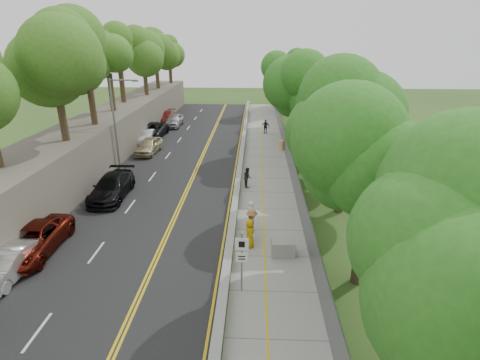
{
  "coord_description": "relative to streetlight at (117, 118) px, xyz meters",
  "views": [
    {
      "loc": [
        1.59,
        -17.62,
        11.38
      ],
      "look_at": [
        0.5,
        8.0,
        1.4
      ],
      "focal_mm": 28.0,
      "sensor_mm": 36.0,
      "label": 1
    }
  ],
  "objects": [
    {
      "name": "painter_2",
      "position": [
        11.47,
        -3.95,
        -3.79
      ],
      "size": [
        0.76,
        0.89,
        1.61
      ],
      "primitive_type": "imported",
      "rotation": [
        0.0,
        0.0,
        1.78
      ],
      "color": "black",
      "rests_on": "sidewalk"
    },
    {
      "name": "car_1",
      "position": [
        -0.14,
        -16.4,
        -3.86
      ],
      "size": [
        1.67,
        4.52,
        1.48
      ],
      "primitive_type": "imported",
      "rotation": [
        0.0,
        0.0,
        -0.02
      ],
      "color": "silver",
      "rests_on": "road"
    },
    {
      "name": "construction_barrel",
      "position": [
        14.76,
        6.43,
        -4.08
      ],
      "size": [
        0.63,
        0.63,
        1.03
      ],
      "primitive_type": "cylinder",
      "color": "orange",
      "rests_on": "sidewalk"
    },
    {
      "name": "rock_embankment",
      "position": [
        -3.04,
        1.0,
        -2.64
      ],
      "size": [
        5.0,
        66.0,
        4.0
      ],
      "primitive_type": "cube",
      "color": "#595147",
      "rests_on": "ground"
    },
    {
      "name": "jersey_barrier",
      "position": [
        10.71,
        1.0,
        -4.34
      ],
      "size": [
        0.42,
        66.0,
        0.6
      ],
      "primitive_type": "cube",
      "color": "#8AC42F",
      "rests_on": "ground"
    },
    {
      "name": "painter_3",
      "position": [
        11.91,
        -12.14,
        -3.64
      ],
      "size": [
        0.8,
        1.28,
        1.91
      ],
      "primitive_type": "imported",
      "rotation": [
        0.0,
        0.0,
        1.49
      ],
      "color": "olive",
      "rests_on": "sidewalk"
    },
    {
      "name": "signpost",
      "position": [
        11.51,
        -17.02,
        -2.68
      ],
      "size": [
        0.62,
        0.09,
        3.1
      ],
      "color": "gray",
      "rests_on": "sidewalk"
    },
    {
      "name": "trees_embankment",
      "position": [
        -2.54,
        1.0,
        5.86
      ],
      "size": [
        6.4,
        66.0,
        13.0
      ],
      "primitive_type": null,
      "color": "#488025",
      "rests_on": "rock_embankment"
    },
    {
      "name": "car_5",
      "position": [
        -0.14,
        8.64,
        -3.89
      ],
      "size": [
        1.82,
        4.4,
        1.41
      ],
      "primitive_type": "imported",
      "rotation": [
        0.0,
        0.0,
        0.08
      ],
      "color": "#B1B5B9",
      "rests_on": "road"
    },
    {
      "name": "car_4",
      "position": [
        1.18,
        4.74,
        -3.82
      ],
      "size": [
        2.2,
        4.73,
        1.57
      ],
      "primitive_type": "imported",
      "rotation": [
        0.0,
        0.0,
        -0.08
      ],
      "color": "#C4B48D",
      "rests_on": "road"
    },
    {
      "name": "car_8",
      "position": [
        1.28,
        16.86,
        -3.8
      ],
      "size": [
        1.89,
        4.69,
        1.6
      ],
      "primitive_type": "imported",
      "rotation": [
        0.0,
        0.0,
        0.0
      ],
      "color": "#B7B7BB",
      "rests_on": "road"
    },
    {
      "name": "trees_fenceside",
      "position": [
        17.46,
        1.0,
        2.36
      ],
      "size": [
        7.0,
        66.0,
        14.0
      ],
      "primitive_type": null,
      "color": "#368325",
      "rests_on": "ground"
    },
    {
      "name": "car_6",
      "position": [
        -0.14,
        11.01,
        -3.78
      ],
      "size": [
        2.9,
        6.01,
        1.65
      ],
      "primitive_type": "imported",
      "rotation": [
        0.0,
        0.0,
        -0.03
      ],
      "color": "black",
      "rests_on": "road"
    },
    {
      "name": "concrete_block",
      "position": [
        13.66,
        -13.72,
        -4.16
      ],
      "size": [
        1.32,
        1.01,
        0.85
      ],
      "primitive_type": "cube",
      "rotation": [
        0.0,
        0.0,
        0.04
      ],
      "color": "gray",
      "rests_on": "sidewalk"
    },
    {
      "name": "painter_0",
      "position": [
        11.81,
        -13.0,
        -3.74
      ],
      "size": [
        0.75,
        0.95,
        1.7
      ],
      "primitive_type": "imported",
      "rotation": [
        0.0,
        0.0,
        1.86
      ],
      "color": "#B98E0A",
      "rests_on": "sidewalk"
    },
    {
      "name": "ground",
      "position": [
        10.46,
        -14.0,
        -4.64
      ],
      "size": [
        140.0,
        140.0,
        0.0
      ],
      "primitive_type": "plane",
      "color": "#33511E",
      "rests_on": "ground"
    },
    {
      "name": "streetlight",
      "position": [
        0.0,
        0.0,
        0.0
      ],
      "size": [
        2.52,
        0.22,
        8.0
      ],
      "color": "gray",
      "rests_on": "ground"
    },
    {
      "name": "sidewalk",
      "position": [
        13.01,
        1.0,
        -4.61
      ],
      "size": [
        4.2,
        66.0,
        0.05
      ],
      "primitive_type": "cube",
      "color": "gray",
      "rests_on": "ground"
    },
    {
      "name": "chainlink_fence",
      "position": [
        15.11,
        1.0,
        -3.64
      ],
      "size": [
        0.04,
        66.0,
        2.0
      ],
      "primitive_type": "cube",
      "color": "slate",
      "rests_on": "ground"
    },
    {
      "name": "car_3",
      "position": [
        1.46,
        -6.43,
        -3.78
      ],
      "size": [
        2.42,
        5.7,
        1.64
      ],
      "primitive_type": "imported",
      "rotation": [
        0.0,
        0.0,
        0.02
      ],
      "color": "black",
      "rests_on": "road"
    },
    {
      "name": "car_7",
      "position": [
        -0.14,
        18.96,
        -3.85
      ],
      "size": [
        2.46,
        5.32,
        1.5
      ],
      "primitive_type": "imported",
      "rotation": [
        0.0,
        0.0,
        0.07
      ],
      "color": "maroon",
      "rests_on": "road"
    },
    {
      "name": "person_far",
      "position": [
        13.26,
        13.4,
        -3.73
      ],
      "size": [
        1.06,
        0.55,
        1.72
      ],
      "primitive_type": "imported",
      "rotation": [
        0.0,
        0.0,
        3.0
      ],
      "color": "black",
      "rests_on": "sidewalk"
    },
    {
      "name": "car_2",
      "position": [
        -0.14,
        -14.17,
        -3.81
      ],
      "size": [
        2.75,
        5.73,
        1.58
      ],
      "primitive_type": "imported",
      "rotation": [
        0.0,
        0.0,
        0.02
      ],
      "color": "#551109",
      "rests_on": "road"
    },
    {
      "name": "road",
      "position": [
        5.06,
        1.0,
        -4.62
      ],
      "size": [
        11.2,
        66.0,
        0.04
      ],
      "primitive_type": "cube",
      "color": "black",
      "rests_on": "ground"
    },
    {
      "name": "painter_1",
      "position": [
        11.89,
        -10.85,
        -3.67
      ],
      "size": [
        0.64,
        0.78,
        1.83
      ],
      "primitive_type": "imported",
      "rotation": [
        0.0,
        0.0,
        1.22
      ],
      "color": "silver",
      "rests_on": "sidewalk"
    }
  ]
}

